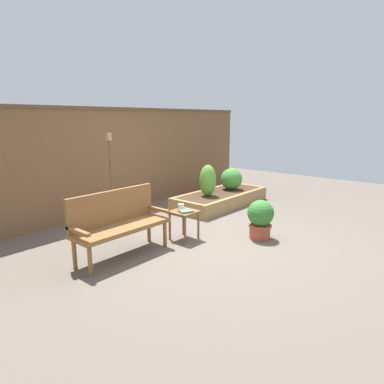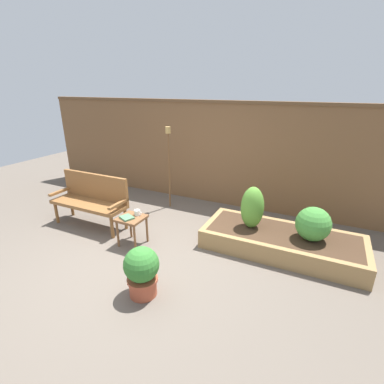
{
  "view_description": "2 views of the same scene",
  "coord_description": "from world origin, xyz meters",
  "px_view_note": "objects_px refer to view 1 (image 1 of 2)",
  "views": [
    {
      "loc": [
        -4.28,
        -3.21,
        1.95
      ],
      "look_at": [
        0.13,
        0.55,
        0.68
      ],
      "focal_mm": 31.83,
      "sensor_mm": 36.0,
      "label": 1
    },
    {
      "loc": [
        2.28,
        -2.91,
        2.42
      ],
      "look_at": [
        0.39,
        1.02,
        0.79
      ],
      "focal_mm": 26.55,
      "sensor_mm": 36.0,
      "label": 2
    }
  ],
  "objects_px": {
    "shrub_far_corner": "(231,179)",
    "tiki_torch": "(110,162)",
    "book_on_table": "(186,211)",
    "garden_bench": "(118,219)",
    "potted_boxwood": "(260,218)",
    "shrub_near_bench": "(208,181)",
    "cup_on_table": "(181,207)",
    "side_table": "(184,216)"
  },
  "relations": [
    {
      "from": "shrub_far_corner",
      "to": "tiki_torch",
      "type": "distance_m",
      "value": 2.99
    },
    {
      "from": "shrub_near_bench",
      "to": "shrub_far_corner",
      "type": "height_order",
      "value": "shrub_near_bench"
    },
    {
      "from": "side_table",
      "to": "shrub_near_bench",
      "type": "xyz_separation_m",
      "value": [
        1.7,
        0.84,
        0.24
      ]
    },
    {
      "from": "shrub_near_bench",
      "to": "cup_on_table",
      "type": "bearing_deg",
      "value": -156.14
    },
    {
      "from": "side_table",
      "to": "potted_boxwood",
      "type": "relative_size",
      "value": 0.74
    },
    {
      "from": "potted_boxwood",
      "to": "tiki_torch",
      "type": "xyz_separation_m",
      "value": [
        -1.07,
        2.52,
        0.8
      ]
    },
    {
      "from": "garden_bench",
      "to": "shrub_near_bench",
      "type": "bearing_deg",
      "value": 11.23
    },
    {
      "from": "side_table",
      "to": "shrub_near_bench",
      "type": "bearing_deg",
      "value": 26.3
    },
    {
      "from": "garden_bench",
      "to": "cup_on_table",
      "type": "relative_size",
      "value": 11.08
    },
    {
      "from": "potted_boxwood",
      "to": "tiki_torch",
      "type": "distance_m",
      "value": 2.85
    },
    {
      "from": "cup_on_table",
      "to": "shrub_far_corner",
      "type": "distance_m",
      "value": 2.66
    },
    {
      "from": "side_table",
      "to": "book_on_table",
      "type": "bearing_deg",
      "value": -117.74
    },
    {
      "from": "shrub_near_bench",
      "to": "tiki_torch",
      "type": "distance_m",
      "value": 2.14
    },
    {
      "from": "book_on_table",
      "to": "side_table",
      "type": "bearing_deg",
      "value": 85.31
    },
    {
      "from": "garden_bench",
      "to": "shrub_far_corner",
      "type": "relative_size",
      "value": 2.88
    },
    {
      "from": "potted_boxwood",
      "to": "tiki_torch",
      "type": "bearing_deg",
      "value": 112.93
    },
    {
      "from": "shrub_far_corner",
      "to": "cup_on_table",
      "type": "bearing_deg",
      "value": -163.98
    },
    {
      "from": "garden_bench",
      "to": "book_on_table",
      "type": "relative_size",
      "value": 7.08
    },
    {
      "from": "garden_bench",
      "to": "shrub_far_corner",
      "type": "xyz_separation_m",
      "value": [
        3.7,
        0.56,
        0.01
      ]
    },
    {
      "from": "potted_boxwood",
      "to": "shrub_far_corner",
      "type": "relative_size",
      "value": 1.29
    },
    {
      "from": "garden_bench",
      "to": "side_table",
      "type": "xyz_separation_m",
      "value": [
        1.09,
        -0.29,
        -0.15
      ]
    },
    {
      "from": "book_on_table",
      "to": "tiki_torch",
      "type": "relative_size",
      "value": 0.12
    },
    {
      "from": "potted_boxwood",
      "to": "tiki_torch",
      "type": "relative_size",
      "value": 0.39
    },
    {
      "from": "garden_bench",
      "to": "tiki_torch",
      "type": "bearing_deg",
      "value": 56.57
    },
    {
      "from": "side_table",
      "to": "tiki_torch",
      "type": "height_order",
      "value": "tiki_torch"
    },
    {
      "from": "cup_on_table",
      "to": "tiki_torch",
      "type": "distance_m",
      "value": 1.64
    },
    {
      "from": "shrub_near_bench",
      "to": "tiki_torch",
      "type": "bearing_deg",
      "value": 158.65
    },
    {
      "from": "potted_boxwood",
      "to": "shrub_near_bench",
      "type": "xyz_separation_m",
      "value": [
        0.87,
        1.76,
        0.29
      ]
    },
    {
      "from": "tiki_torch",
      "to": "cup_on_table",
      "type": "bearing_deg",
      "value": -79.73
    },
    {
      "from": "book_on_table",
      "to": "tiki_torch",
      "type": "distance_m",
      "value": 1.8
    },
    {
      "from": "garden_bench",
      "to": "potted_boxwood",
      "type": "distance_m",
      "value": 2.29
    },
    {
      "from": "garden_bench",
      "to": "tiki_torch",
      "type": "xyz_separation_m",
      "value": [
        0.87,
        1.31,
        0.61
      ]
    },
    {
      "from": "shrub_near_bench",
      "to": "potted_boxwood",
      "type": "bearing_deg",
      "value": -116.16
    },
    {
      "from": "garden_bench",
      "to": "shrub_far_corner",
      "type": "bearing_deg",
      "value": 8.55
    },
    {
      "from": "cup_on_table",
      "to": "shrub_far_corner",
      "type": "bearing_deg",
      "value": 16.02
    },
    {
      "from": "shrub_near_bench",
      "to": "shrub_far_corner",
      "type": "xyz_separation_m",
      "value": [
        0.9,
        0.0,
        -0.09
      ]
    },
    {
      "from": "shrub_far_corner",
      "to": "tiki_torch",
      "type": "height_order",
      "value": "tiki_torch"
    },
    {
      "from": "side_table",
      "to": "garden_bench",
      "type": "bearing_deg",
      "value": 165.3
    },
    {
      "from": "side_table",
      "to": "potted_boxwood",
      "type": "distance_m",
      "value": 1.25
    },
    {
      "from": "book_on_table",
      "to": "shrub_near_bench",
      "type": "bearing_deg",
      "value": 50.65
    },
    {
      "from": "book_on_table",
      "to": "tiki_torch",
      "type": "xyz_separation_m",
      "value": [
        -0.19,
        1.66,
        0.66
      ]
    },
    {
      "from": "garden_bench",
      "to": "cup_on_table",
      "type": "height_order",
      "value": "garden_bench"
    }
  ]
}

